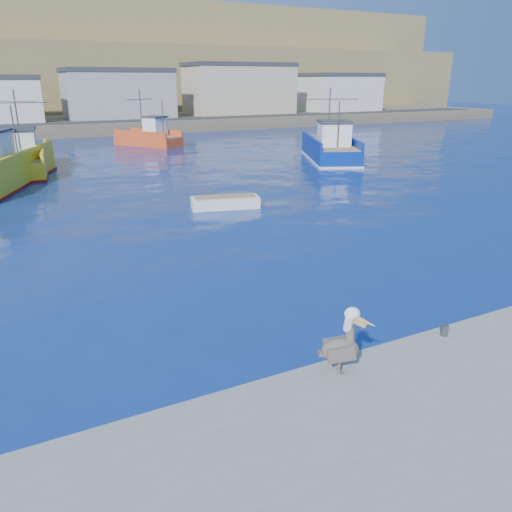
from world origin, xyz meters
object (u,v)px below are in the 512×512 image
(boat_orange, at_px, (150,137))
(skiff_mid, at_px, (225,203))
(trawler_yellow_b, at_px, (22,160))
(trawler_blue, at_px, (330,149))
(skiff_far, at_px, (339,147))
(pelican, at_px, (343,345))

(boat_orange, height_order, skiff_mid, boat_orange)
(trawler_yellow_b, distance_m, trawler_blue, 26.59)
(skiff_far, height_order, pelican, pelican)
(trawler_yellow_b, bearing_deg, pelican, -82.19)
(trawler_yellow_b, height_order, pelican, trawler_yellow_b)
(trawler_blue, height_order, skiff_mid, trawler_blue)
(trawler_yellow_b, xyz_separation_m, skiff_far, (30.72, -0.50, -0.73))
(trawler_blue, xyz_separation_m, skiff_mid, (-16.19, -12.53, -0.74))
(boat_orange, relative_size, skiff_far, 1.94)
(pelican, bearing_deg, boat_orange, 79.55)
(trawler_blue, xyz_separation_m, boat_orange, (-12.10, 17.97, -0.01))
(boat_orange, xyz_separation_m, skiff_far, (16.84, -12.80, -0.73))
(trawler_yellow_b, distance_m, pelican, 36.46)
(trawler_yellow_b, relative_size, trawler_blue, 0.96)
(skiff_far, distance_m, pelican, 43.98)
(trawler_blue, distance_m, boat_orange, 21.66)
(trawler_yellow_b, height_order, trawler_blue, trawler_blue)
(boat_orange, bearing_deg, trawler_yellow_b, -138.46)
(skiff_mid, relative_size, skiff_far, 0.98)
(trawler_yellow_b, height_order, skiff_mid, trawler_yellow_b)
(trawler_blue, bearing_deg, skiff_mid, -142.26)
(skiff_mid, bearing_deg, skiff_far, 40.22)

